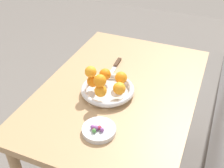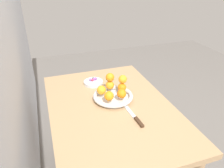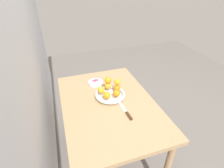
{
  "view_description": "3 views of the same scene",
  "coord_description": "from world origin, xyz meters",
  "px_view_note": "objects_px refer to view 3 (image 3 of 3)",
  "views": [
    {
      "loc": [
        1.08,
        0.4,
        1.6
      ],
      "look_at": [
        0.09,
        -0.01,
        0.82
      ],
      "focal_mm": 45.0,
      "sensor_mm": 36.0,
      "label": 1
    },
    {
      "loc": [
        -1.09,
        0.36,
        1.52
      ],
      "look_at": [
        0.1,
        -0.04,
        0.84
      ],
      "focal_mm": 35.0,
      "sensor_mm": 36.0,
      "label": 2
    },
    {
      "loc": [
        -1.11,
        0.34,
        1.66
      ],
      "look_at": [
        0.09,
        -0.06,
        0.86
      ],
      "focal_mm": 28.0,
      "sensor_mm": 36.0,
      "label": 3
    }
  ],
  "objects_px": {
    "candy_ball_0": "(96,80)",
    "candy_ball_1": "(97,80)",
    "candy_dish": "(96,83)",
    "candy_ball_3": "(95,81)",
    "dining_table": "(109,110)",
    "orange_3": "(117,93)",
    "orange_6": "(108,80)",
    "candy_ball_4": "(93,81)",
    "orange_1": "(101,90)",
    "orange_5": "(118,82)",
    "candy_ball_2": "(96,79)",
    "orange_2": "(107,95)",
    "candy_ball_5": "(96,80)",
    "knife": "(125,111)",
    "fruit_bowl": "(110,95)",
    "orange_0": "(108,86)",
    "orange_4": "(117,88)"
  },
  "relations": [
    {
      "from": "orange_1",
      "to": "orange_3",
      "type": "xyz_separation_m",
      "value": [
        -0.08,
        -0.11,
        -0.0
      ]
    },
    {
      "from": "candy_ball_0",
      "to": "knife",
      "type": "height_order",
      "value": "candy_ball_0"
    },
    {
      "from": "fruit_bowl",
      "to": "orange_4",
      "type": "distance_m",
      "value": 0.09
    },
    {
      "from": "fruit_bowl",
      "to": "candy_ball_2",
      "type": "height_order",
      "value": "same"
    },
    {
      "from": "candy_dish",
      "to": "candy_ball_3",
      "type": "bearing_deg",
      "value": 48.17
    },
    {
      "from": "orange_0",
      "to": "candy_ball_3",
      "type": "xyz_separation_m",
      "value": [
        0.18,
        0.08,
        -0.04
      ]
    },
    {
      "from": "dining_table",
      "to": "fruit_bowl",
      "type": "distance_m",
      "value": 0.14
    },
    {
      "from": "orange_3",
      "to": "orange_5",
      "type": "height_order",
      "value": "orange_5"
    },
    {
      "from": "orange_0",
      "to": "orange_4",
      "type": "distance_m",
      "value": 0.09
    },
    {
      "from": "candy_ball_3",
      "to": "candy_ball_5",
      "type": "height_order",
      "value": "candy_ball_3"
    },
    {
      "from": "orange_5",
      "to": "candy_ball_5",
      "type": "distance_m",
      "value": 0.3
    },
    {
      "from": "candy_ball_2",
      "to": "orange_4",
      "type": "bearing_deg",
      "value": -153.82
    },
    {
      "from": "candy_ball_4",
      "to": "candy_ball_5",
      "type": "distance_m",
      "value": 0.03
    },
    {
      "from": "candy_ball_4",
      "to": "candy_ball_2",
      "type": "bearing_deg",
      "value": -59.07
    },
    {
      "from": "orange_5",
      "to": "candy_ball_0",
      "type": "bearing_deg",
      "value": 29.45
    },
    {
      "from": "dining_table",
      "to": "orange_1",
      "type": "bearing_deg",
      "value": 18.73
    },
    {
      "from": "candy_dish",
      "to": "candy_ball_5",
      "type": "bearing_deg",
      "value": -33.66
    },
    {
      "from": "orange_2",
      "to": "candy_ball_5",
      "type": "xyz_separation_m",
      "value": [
        0.33,
        0.01,
        -0.04
      ]
    },
    {
      "from": "orange_2",
      "to": "candy_ball_4",
      "type": "relative_size",
      "value": 3.37
    },
    {
      "from": "orange_3",
      "to": "knife",
      "type": "bearing_deg",
      "value": -174.04
    },
    {
      "from": "orange_3",
      "to": "candy_ball_1",
      "type": "bearing_deg",
      "value": 14.63
    },
    {
      "from": "dining_table",
      "to": "orange_4",
      "type": "relative_size",
      "value": 18.94
    },
    {
      "from": "candy_ball_0",
      "to": "dining_table",
      "type": "bearing_deg",
      "value": -176.0
    },
    {
      "from": "candy_dish",
      "to": "candy_ball_5",
      "type": "distance_m",
      "value": 0.03
    },
    {
      "from": "orange_1",
      "to": "candy_ball_4",
      "type": "relative_size",
      "value": 3.36
    },
    {
      "from": "orange_0",
      "to": "orange_3",
      "type": "height_order",
      "value": "orange_3"
    },
    {
      "from": "candy_ball_5",
      "to": "dining_table",
      "type": "bearing_deg",
      "value": -177.13
    },
    {
      "from": "candy_dish",
      "to": "knife",
      "type": "bearing_deg",
      "value": -165.37
    },
    {
      "from": "candy_ball_2",
      "to": "candy_ball_4",
      "type": "distance_m",
      "value": 0.03
    },
    {
      "from": "orange_1",
      "to": "orange_3",
      "type": "relative_size",
      "value": 1.02
    },
    {
      "from": "orange_6",
      "to": "candy_ball_4",
      "type": "height_order",
      "value": "orange_6"
    },
    {
      "from": "candy_ball_1",
      "to": "dining_table",
      "type": "bearing_deg",
      "value": -178.48
    },
    {
      "from": "orange_5",
      "to": "candy_ball_2",
      "type": "distance_m",
      "value": 0.31
    },
    {
      "from": "candy_ball_0",
      "to": "candy_ball_1",
      "type": "relative_size",
      "value": 1.1
    },
    {
      "from": "orange_1",
      "to": "knife",
      "type": "bearing_deg",
      "value": -152.98
    },
    {
      "from": "candy_ball_0",
      "to": "candy_ball_3",
      "type": "xyz_separation_m",
      "value": [
        -0.01,
        0.01,
        -0.0
      ]
    },
    {
      "from": "candy_ball_5",
      "to": "candy_dish",
      "type": "bearing_deg",
      "value": 146.34
    },
    {
      "from": "orange_3",
      "to": "candy_ball_0",
      "type": "relative_size",
      "value": 2.72
    },
    {
      "from": "candy_ball_4",
      "to": "orange_6",
      "type": "bearing_deg",
      "value": -154.07
    },
    {
      "from": "orange_0",
      "to": "orange_2",
      "type": "height_order",
      "value": "orange_2"
    },
    {
      "from": "orange_1",
      "to": "orange_5",
      "type": "xyz_separation_m",
      "value": [
        -0.0,
        -0.15,
        0.06
      ]
    },
    {
      "from": "orange_6",
      "to": "candy_ball_1",
      "type": "relative_size",
      "value": 2.93
    },
    {
      "from": "orange_3",
      "to": "candy_ball_3",
      "type": "bearing_deg",
      "value": 19.46
    },
    {
      "from": "fruit_bowl",
      "to": "orange_0",
      "type": "distance_m",
      "value": 0.09
    },
    {
      "from": "dining_table",
      "to": "orange_0",
      "type": "relative_size",
      "value": 18.9
    },
    {
      "from": "orange_3",
      "to": "orange_5",
      "type": "relative_size",
      "value": 1.06
    },
    {
      "from": "dining_table",
      "to": "candy_dish",
      "type": "xyz_separation_m",
      "value": [
        0.32,
        0.03,
        0.1
      ]
    },
    {
      "from": "candy_ball_0",
      "to": "candy_ball_1",
      "type": "distance_m",
      "value": 0.01
    },
    {
      "from": "orange_6",
      "to": "candy_ball_0",
      "type": "xyz_separation_m",
      "value": [
        0.19,
        0.07,
        -0.09
      ]
    },
    {
      "from": "candy_dish",
      "to": "candy_ball_3",
      "type": "xyz_separation_m",
      "value": [
        0.0,
        0.0,
        0.02
      ]
    }
  ]
}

